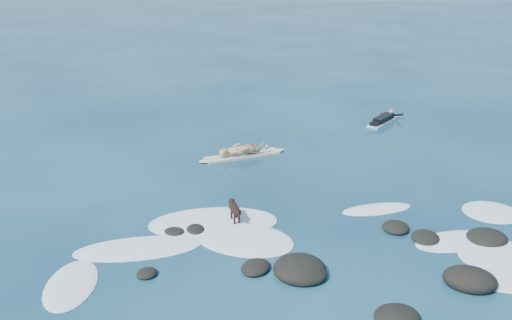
# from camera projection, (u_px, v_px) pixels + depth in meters

# --- Properties ---
(ground) EXTENTS (160.00, 160.00, 0.00)m
(ground) POSITION_uv_depth(u_px,v_px,m) (289.00, 241.00, 15.99)
(ground) COLOR #0A2642
(ground) RESTS_ON ground
(reef_rocks) EXTENTS (10.06, 6.55, 0.56)m
(reef_rocks) POSITION_uv_depth(u_px,v_px,m) (371.00, 270.00, 14.35)
(reef_rocks) COLOR black
(reef_rocks) RESTS_ON ground
(breaking_foam) EXTENTS (13.23, 7.39, 0.12)m
(breaking_foam) POSITION_uv_depth(u_px,v_px,m) (305.00, 240.00, 16.01)
(breaking_foam) COLOR white
(breaking_foam) RESTS_ON ground
(standing_surfer_rig) EXTENTS (3.32, 2.05, 2.06)m
(standing_surfer_rig) POSITION_uv_depth(u_px,v_px,m) (242.00, 137.00, 22.17)
(standing_surfer_rig) COLOR beige
(standing_surfer_rig) RESTS_ON ground
(paddling_surfer_rig) EXTENTS (1.85, 2.48, 0.46)m
(paddling_surfer_rig) POSITION_uv_depth(u_px,v_px,m) (384.00, 119.00, 26.85)
(paddling_surfer_rig) COLOR silver
(paddling_surfer_rig) RESTS_ON ground
(dog) EXTENTS (0.51, 0.98, 0.65)m
(dog) POSITION_uv_depth(u_px,v_px,m) (235.00, 209.00, 16.94)
(dog) COLOR black
(dog) RESTS_ON ground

